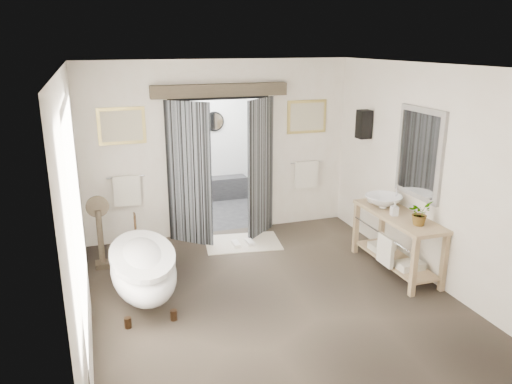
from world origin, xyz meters
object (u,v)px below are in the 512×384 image
clawfoot_tub (143,268)px  rug (243,243)px  basin (383,202)px  vanity (396,238)px

clawfoot_tub → rug: clawfoot_tub is taller
rug → basin: bearing=-37.3°
clawfoot_tub → rug: size_ratio=1.50×
rug → basin: basin is taller
clawfoot_tub → basin: (3.46, 0.03, 0.51)m
vanity → basin: (-0.03, 0.33, 0.44)m
vanity → rug: vanity is taller
basin → clawfoot_tub: bearing=-164.9°
clawfoot_tub → vanity: bearing=-4.9°
vanity → rug: size_ratio=1.33×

